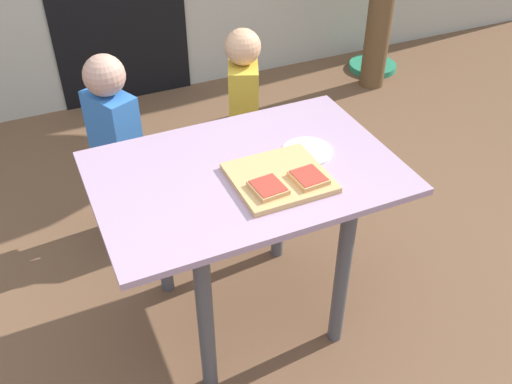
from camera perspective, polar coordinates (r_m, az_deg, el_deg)
The scene contains 9 objects.
ground_plane at distance 2.60m, azimuth -0.85°, elevation -11.71°, with size 16.00×16.00×0.00m, color brown.
dining_table at distance 2.16m, azimuth -1.00°, elevation -0.75°, with size 1.11×0.75×0.77m.
cutting_board at distance 2.02m, azimuth 2.32°, elevation 1.43°, with size 0.33×0.31×0.02m, color tan.
pizza_slice_near_right at distance 2.00m, azimuth 5.25°, elevation 1.45°, with size 0.11×0.13×0.02m.
pizza_slice_near_left at distance 1.94m, azimuth 1.21°, elevation 0.45°, with size 0.12×0.13×0.02m.
plate_white_right at distance 2.18m, azimuth 5.15°, elevation 4.06°, with size 0.19×0.19×0.01m, color silver.
child_left at distance 2.72m, azimuth -13.85°, elevation 5.30°, with size 0.23×0.28×0.97m.
child_right at distance 2.86m, azimuth -1.23°, elevation 8.09°, with size 0.22×0.28×0.99m.
garden_hose_coil at distance 4.67m, azimuth 11.51°, elevation 12.17°, with size 0.36×0.36×0.04m, color #288C62.
Camera 1 is at (-0.66, -1.56, 1.98)m, focal length 40.20 mm.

